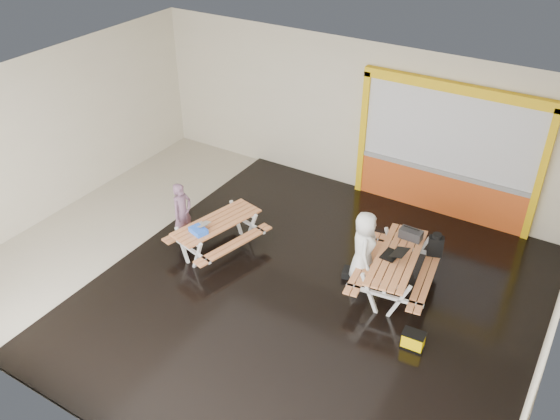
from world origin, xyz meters
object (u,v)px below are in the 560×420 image
Objects in this scene: picnic_table_left at (217,229)px; laptop_right at (394,254)px; toolbox at (411,234)px; laptop_left at (201,225)px; blue_pouch at (198,231)px; person_right at (364,247)px; dark_case at (352,273)px; fluke_bag at (413,340)px; backpack at (436,245)px; person_left at (182,213)px; picnic_table_right at (396,264)px.

picnic_table_left is 3.45m from laptop_right.
toolbox reaches higher than laptop_right.
laptop_left is at bearing -114.42° from picnic_table_left.
blue_pouch is 3.94m from toolbox.
dark_case is at bearing 51.80° from person_right.
person_right reaches higher than fluke_bag.
picnic_table_left reaches higher than fluke_bag.
person_left is at bearing -160.56° from backpack.
picnic_table_left is 3.50m from picnic_table_right.
fluke_bag is at bearing -53.00° from laptop_right.
toolbox is at bearing 85.38° from laptop_right.
picnic_table_left is 4.89× the size of toolbox.
laptop_left reaches higher than fluke_bag.
backpack is (4.02, 1.80, -0.05)m from laptop_left.
dark_case is (-0.78, -0.08, -0.48)m from picnic_table_right.
person_left reaches higher than picnic_table_right.
picnic_table_right is 3.70m from blue_pouch.
blue_pouch is at bearing 179.75° from fluke_bag.
laptop_left is (-0.14, -0.31, 0.21)m from picnic_table_left.
picnic_table_right is 0.25m from laptop_right.
person_left reaches higher than blue_pouch.
picnic_table_left is 6.02× the size of laptop_left.
person_right reaches higher than dark_case.
backpack reaches higher than picnic_table_right.
person_left is at bearing 76.07° from person_right.
laptop_left is 4.43m from fluke_bag.
laptop_right is at bearing 127.00° from fluke_bag.
backpack is 1.61m from dark_case.
dark_case is at bearing 22.36° from blue_pouch.
dark_case is (3.38, 0.77, -0.64)m from person_left.
laptop_left is at bearing 81.37° from person_right.
backpack is (0.45, 0.77, 0.12)m from picnic_table_right.
dark_case is (2.65, 0.63, -0.44)m from picnic_table_left.
picnic_table_right is 0.68m from toolbox.
laptop_right is (3.38, 0.66, 0.29)m from picnic_table_left.
person_right is 3.84× the size of fluke_bag.
picnic_table_left is 2.91m from person_right.
laptop_left is 3.94m from toolbox.
backpack is at bearing 26.52° from blue_pouch.
backpack is (3.94, 1.97, -0.06)m from blue_pouch.
person_left is 3.45× the size of fluke_bag.
backpack is (4.61, 1.63, -0.04)m from person_left.
person_left is at bearing -168.99° from laptop_right.
backpack is at bearing -66.57° from person_left.
backpack is (0.44, 0.15, -0.16)m from toolbox.
laptop_left is 0.74× the size of backpack.
laptop_right is (3.52, 0.97, 0.08)m from laptop_left.
fluke_bag is at bearing -35.24° from dark_case.
picnic_table_right is at bearing -74.38° from person_left.
laptop_right reaches higher than dark_case.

